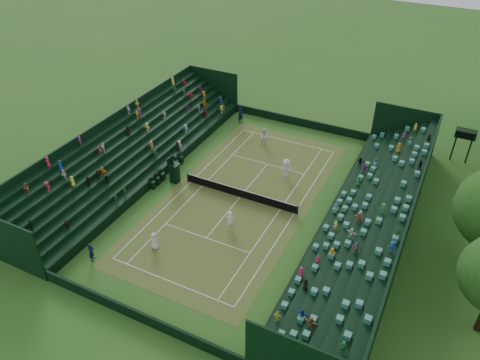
{
  "coord_description": "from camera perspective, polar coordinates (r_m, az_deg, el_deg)",
  "views": [
    {
      "loc": [
        15.79,
        -31.58,
        26.73
      ],
      "look_at": [
        0.0,
        0.0,
        2.0
      ],
      "focal_mm": 35.0,
      "sensor_mm": 36.0,
      "label": 1
    }
  ],
  "objects": [
    {
      "name": "south_grandstand",
      "position": [
        49.41,
        -13.27,
        3.34
      ],
      "size": [
        6.6,
        32.0,
        4.9
      ],
      "color": "black",
      "rests_on": "ground"
    },
    {
      "name": "perimeter_wall_south",
      "position": [
        34.41,
        -12.39,
        -15.82
      ],
      "size": [
        17.17,
        0.2,
        1.0
      ],
      "primitive_type": "cube",
      "color": "black",
      "rests_on": "ground"
    },
    {
      "name": "tennis_net",
      "position": [
        43.97,
        0.0,
        -1.57
      ],
      "size": [
        11.67,
        0.1,
        1.06
      ],
      "color": "black",
      "rests_on": "ground"
    },
    {
      "name": "line_judge_north",
      "position": [
        56.49,
        0.07,
        7.92
      ],
      "size": [
        0.7,
        0.86,
        2.02
      ],
      "primitive_type": "imported",
      "rotation": [
        0.0,
        0.0,
        1.22
      ],
      "color": "black",
      "rests_on": "ground"
    },
    {
      "name": "ground",
      "position": [
        44.29,
        0.0,
        -2.12
      ],
      "size": [
        160.0,
        160.0,
        0.0
      ],
      "primitive_type": "plane",
      "color": "#27621F",
      "rests_on": "ground"
    },
    {
      "name": "umpire_chair",
      "position": [
        46.08,
        -8.03,
        1.14
      ],
      "size": [
        0.98,
        0.98,
        3.07
      ],
      "color": "black",
      "rests_on": "ground"
    },
    {
      "name": "perimeter_wall_east",
      "position": [
        41.7,
        10.52,
        -4.69
      ],
      "size": [
        0.2,
        31.77,
        1.0
      ],
      "primitive_type": "cube",
      "color": "black",
      "rests_on": "ground"
    },
    {
      "name": "player_near_east",
      "position": [
        40.08,
        -1.2,
        -4.97
      ],
      "size": [
        0.86,
        0.8,
        1.97
      ],
      "primitive_type": "imported",
      "rotation": [
        0.0,
        0.0,
        3.75
      ],
      "color": "white",
      "rests_on": "ground"
    },
    {
      "name": "player_far_west",
      "position": [
        51.99,
        2.99,
        5.28
      ],
      "size": [
        1.05,
        0.87,
        1.98
      ],
      "primitive_type": "imported",
      "rotation": [
        0.0,
        0.0,
        0.13
      ],
      "color": "white",
      "rests_on": "ground"
    },
    {
      "name": "line_judge_south",
      "position": [
        39.23,
        -17.68,
        -8.36
      ],
      "size": [
        0.62,
        0.73,
        1.69
      ],
      "primitive_type": "imported",
      "rotation": [
        0.0,
        0.0,
        1.98
      ],
      "color": "black",
      "rests_on": "ground"
    },
    {
      "name": "perimeter_wall_west",
      "position": [
        47.7,
        -9.16,
        1.14
      ],
      "size": [
        0.2,
        31.77,
        1.0
      ],
      "primitive_type": "cube",
      "color": "black",
      "rests_on": "ground"
    },
    {
      "name": "court_surface",
      "position": [
        44.28,
        0.0,
        -2.11
      ],
      "size": [
        12.97,
        26.77,
        0.01
      ],
      "primitive_type": "cube",
      "color": "#3A6822",
      "rests_on": "ground"
    },
    {
      "name": "player_far_east",
      "position": [
        46.78,
        5.66,
        1.46
      ],
      "size": [
        1.5,
        1.35,
        2.02
      ],
      "primitive_type": "imported",
      "rotation": [
        0.0,
        0.0,
        0.59
      ],
      "color": "white",
      "rests_on": "ground"
    },
    {
      "name": "player_near_west",
      "position": [
        39.08,
        -10.42,
        -7.3
      ],
      "size": [
        0.82,
        0.58,
        1.59
      ],
      "primitive_type": "imported",
      "rotation": [
        0.0,
        0.0,
        3.04
      ],
      "color": "white",
      "rests_on": "ground"
    },
    {
      "name": "perimeter_wall_north",
      "position": [
        56.48,
        7.28,
        7.04
      ],
      "size": [
        17.17,
        0.2,
        1.0
      ],
      "primitive_type": "cube",
      "color": "black",
      "rests_on": "ground"
    },
    {
      "name": "scoreboard_tower",
      "position": [
        53.14,
        25.79,
        4.96
      ],
      "size": [
        2.0,
        1.0,
        3.7
      ],
      "color": "black",
      "rests_on": "ground"
    },
    {
      "name": "north_grandstand",
      "position": [
        40.51,
        16.3,
        -5.13
      ],
      "size": [
        6.6,
        32.0,
        4.9
      ],
      "color": "black",
      "rests_on": "ground"
    },
    {
      "name": "courtside_chairs",
      "position": [
        47.62,
        -8.9,
        1.02
      ],
      "size": [
        0.53,
        5.5,
        1.15
      ],
      "color": "black",
      "rests_on": "ground"
    }
  ]
}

